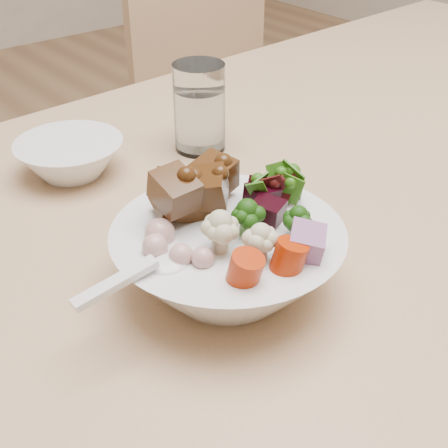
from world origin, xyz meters
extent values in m
cube|color=tan|center=(0.02, 0.01, 0.68)|extent=(1.53, 0.92, 0.04)
cylinder|color=tan|center=(0.67, 0.39, 0.33)|extent=(0.06, 0.06, 0.66)
cube|color=tan|center=(0.21, 0.54, 0.40)|extent=(0.38, 0.38, 0.04)
cube|color=tan|center=(0.21, 0.71, 0.61)|extent=(0.38, 0.04, 0.41)
cylinder|color=tan|center=(0.05, 0.38, 0.19)|extent=(0.03, 0.03, 0.39)
cylinder|color=tan|center=(0.37, 0.37, 0.19)|extent=(0.03, 0.03, 0.39)
cylinder|color=tan|center=(0.05, 0.70, 0.19)|extent=(0.03, 0.03, 0.39)
cylinder|color=tan|center=(0.37, 0.69, 0.19)|extent=(0.03, 0.03, 0.39)
sphere|color=#0B3308|center=(-0.35, -0.12, 0.77)|extent=(0.04, 0.04, 0.04)
sphere|color=beige|center=(-0.39, -0.12, 0.78)|extent=(0.04, 0.04, 0.04)
cube|color=black|center=(-0.31, -0.09, 0.77)|extent=(0.04, 0.04, 0.03)
cube|color=#8F5685|center=(-0.33, -0.17, 0.77)|extent=(0.04, 0.05, 0.04)
cylinder|color=#AD2004|center=(-0.40, -0.17, 0.77)|extent=(0.03, 0.03, 0.03)
sphere|color=tan|center=(-0.42, -0.11, 0.77)|extent=(0.02, 0.02, 0.02)
ellipsoid|color=white|center=(-0.43, -0.11, 0.76)|extent=(0.04, 0.03, 0.01)
cube|color=white|center=(-0.48, -0.11, 0.77)|extent=(0.08, 0.02, 0.02)
cylinder|color=white|center=(-0.20, 0.15, 0.76)|extent=(0.07, 0.07, 0.12)
cylinder|color=white|center=(-0.20, 0.15, 0.74)|extent=(0.06, 0.06, 0.08)
camera|label=1|loc=(-0.66, -0.47, 1.07)|focal=50.00mm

